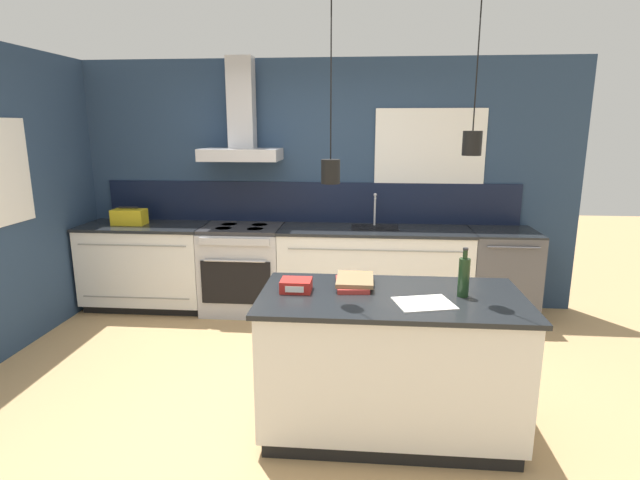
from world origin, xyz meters
name	(u,v)px	position (x,y,z in m)	size (l,w,h in m)	color
ground_plane	(281,394)	(0.00, 0.00, 0.00)	(16.00, 16.00, 0.00)	tan
wall_back	(306,181)	(-0.03, 2.00, 1.35)	(5.60, 2.51, 2.60)	navy
wall_left	(10,200)	(-2.43, 0.70, 1.30)	(0.08, 3.80, 2.60)	navy
counter_run_left	(147,266)	(-1.72, 1.69, 0.46)	(1.30, 0.64, 0.91)	black
counter_run_sink	(374,271)	(0.70, 1.69, 0.46)	(1.94, 0.64, 1.25)	black
oven_range	(243,269)	(-0.67, 1.69, 0.46)	(0.82, 0.66, 0.91)	#B5B5BA
dishwasher	(501,275)	(1.98, 1.69, 0.46)	(0.64, 0.65, 0.91)	#4C4C51
kitchen_island	(389,362)	(0.76, -0.34, 0.46)	(1.62, 0.83, 0.91)	black
bottle_on_island	(464,276)	(1.19, -0.33, 1.04)	(0.07, 0.07, 0.30)	#193319
book_stack	(354,282)	(0.52, -0.19, 0.94)	(0.25, 0.35, 0.06)	#B2332D
red_supply_box	(296,285)	(0.17, -0.32, 0.95)	(0.19, 0.16, 0.08)	red
paper_pile	(424,303)	(0.94, -0.48, 0.91)	(0.38, 0.33, 0.01)	silver
yellow_toolbox	(129,217)	(-1.87, 1.69, 0.99)	(0.34, 0.18, 0.19)	gold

